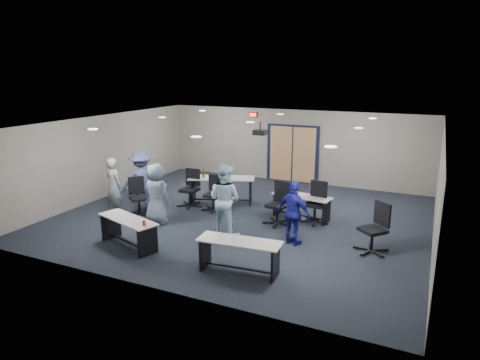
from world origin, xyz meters
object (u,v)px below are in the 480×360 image
at_px(table_back_left, 221,185).
at_px(chair_back_c, 277,204).
at_px(chair_back_d, 315,203).
at_px(person_lightblue, 225,200).
at_px(chair_back_a, 189,188).
at_px(table_front_right, 239,251).
at_px(chair_loose_right, 373,228).
at_px(table_front_left, 128,227).
at_px(person_gray, 114,186).
at_px(table_back_right, 302,203).
at_px(person_navy, 294,213).
at_px(chair_back_b, 213,194).
at_px(person_plaid, 156,194).
at_px(person_back, 142,180).
at_px(chair_loose_left, 139,197).

height_order(table_back_left, chair_back_c, chair_back_c).
xyz_separation_m(chair_back_d, person_lightblue, (-1.88, -1.77, 0.34)).
bearing_deg(table_back_left, chair_back_a, -155.82).
xyz_separation_m(table_front_right, chair_loose_right, (2.35, 2.21, 0.11)).
xyz_separation_m(table_front_left, table_front_right, (2.96, -0.12, 0.00)).
bearing_deg(chair_back_a, person_gray, -139.84).
height_order(table_back_right, person_lightblue, person_lightblue).
relative_size(person_gray, person_navy, 1.07).
relative_size(chair_back_b, chair_back_d, 0.92).
height_order(table_front_left, table_back_right, table_front_left).
bearing_deg(chair_loose_right, table_front_left, -116.93).
bearing_deg(chair_back_c, person_gray, -154.45).
xyz_separation_m(table_back_left, person_lightblue, (1.28, -2.28, 0.34)).
distance_m(table_back_left, person_lightblue, 2.64).
distance_m(table_back_right, chair_loose_right, 2.67).
xyz_separation_m(person_plaid, person_lightblue, (2.05, 0.09, 0.08)).
distance_m(table_back_right, person_plaid, 4.05).
bearing_deg(table_front_left, table_back_right, 66.93).
bearing_deg(person_plaid, person_navy, -176.13).
relative_size(chair_back_a, person_back, 0.64).
relative_size(chair_back_c, person_plaid, 0.69).
distance_m(table_front_right, table_back_right, 3.77).
relative_size(chair_back_c, chair_back_d, 1.02).
xyz_separation_m(table_front_left, person_navy, (3.52, 1.78, 0.31)).
bearing_deg(chair_loose_right, table_back_left, -159.69).
relative_size(table_front_left, person_lightblue, 0.99).
distance_m(table_front_right, chair_loose_right, 3.23).
relative_size(chair_back_b, person_plaid, 0.62).
bearing_deg(chair_back_d, chair_back_b, -168.70).
bearing_deg(chair_back_d, person_navy, -85.26).
relative_size(chair_back_b, person_navy, 0.66).
bearing_deg(table_front_left, chair_back_d, 61.94).
distance_m(chair_loose_right, person_plaid, 5.68).
xyz_separation_m(chair_loose_left, person_gray, (-0.69, -0.23, 0.30)).
xyz_separation_m(table_front_left, table_back_right, (3.15, 3.65, -0.01)).
bearing_deg(person_lightblue, chair_back_a, -28.39).
bearing_deg(table_back_left, table_front_right, -79.04).
distance_m(chair_back_b, person_plaid, 1.86).
height_order(table_front_right, person_back, person_back).
distance_m(table_front_left, chair_back_d, 5.00).
relative_size(chair_loose_left, person_navy, 0.69).
distance_m(chair_back_d, person_lightblue, 2.61).
xyz_separation_m(chair_back_a, person_navy, (3.82, -1.50, 0.21)).
distance_m(chair_loose_right, person_navy, 1.83).
relative_size(chair_back_b, person_lightblue, 0.57).
bearing_deg(table_back_left, chair_loose_right, -41.99).
relative_size(table_back_left, person_back, 1.20).
bearing_deg(chair_back_d, person_lightblue, -129.85).
distance_m(table_back_left, chair_back_b, 0.75).
distance_m(chair_back_a, chair_back_c, 3.01).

